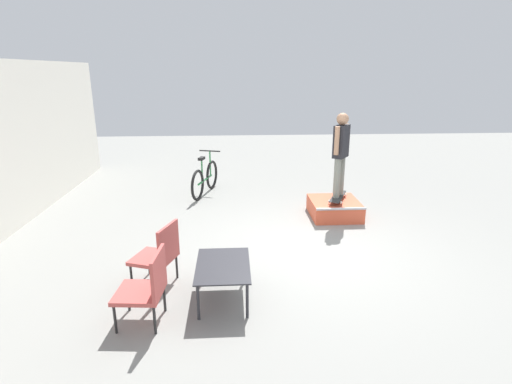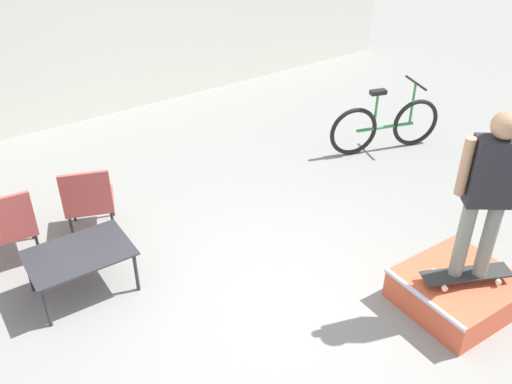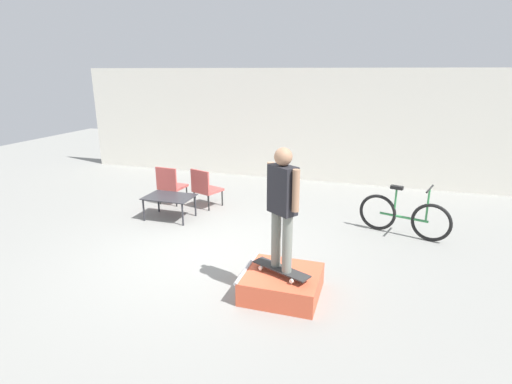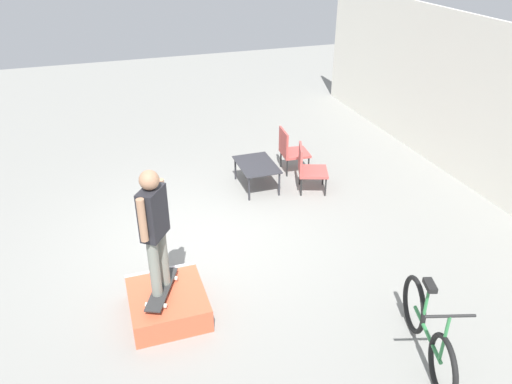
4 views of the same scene
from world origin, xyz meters
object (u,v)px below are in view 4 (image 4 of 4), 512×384
(coffee_table, at_px, (257,167))
(skate_ramp_box, at_px, (168,303))
(person_skater, at_px, (154,223))
(patio_chair_left, at_px, (290,149))
(skateboard_on_ramp, at_px, (162,289))
(bicycle, at_px, (428,332))
(patio_chair_right, at_px, (308,167))

(coffee_table, bearing_deg, skate_ramp_box, -36.65)
(person_skater, bearing_deg, skate_ramp_box, 122.59)
(patio_chair_left, bearing_deg, coffee_table, 122.51)
(coffee_table, relative_size, patio_chair_left, 1.11)
(skateboard_on_ramp, bearing_deg, person_skater, -65.48)
(patio_chair_left, relative_size, bicycle, 0.54)
(patio_chair_right, bearing_deg, person_skater, 148.69)
(patio_chair_left, bearing_deg, person_skater, 142.36)
(person_skater, distance_m, patio_chair_right, 4.06)
(skate_ramp_box, height_order, coffee_table, coffee_table)
(coffee_table, height_order, patio_chair_left, patio_chair_left)
(skateboard_on_ramp, relative_size, person_skater, 0.52)
(coffee_table, bearing_deg, skateboard_on_ramp, -37.35)
(coffee_table, xyz_separation_m, bicycle, (4.55, 0.51, -0.05))
(skateboard_on_ramp, distance_m, coffee_table, 3.65)
(skateboard_on_ramp, bearing_deg, skate_ramp_box, 111.94)
(coffee_table, xyz_separation_m, patio_chair_left, (-0.45, 0.85, 0.04))
(skateboard_on_ramp, xyz_separation_m, patio_chair_right, (-2.50, 3.07, 0.06))
(skateboard_on_ramp, relative_size, patio_chair_right, 0.97)
(patio_chair_right, bearing_deg, patio_chair_left, 19.93)
(skate_ramp_box, xyz_separation_m, skateboard_on_ramp, (-0.00, -0.05, 0.24))
(skateboard_on_ramp, height_order, bicycle, bicycle)
(skate_ramp_box, distance_m, patio_chair_left, 4.51)
(skate_ramp_box, xyz_separation_m, patio_chair_right, (-2.50, 3.01, 0.31))
(coffee_table, distance_m, bicycle, 4.57)
(patio_chair_left, xyz_separation_m, bicycle, (4.99, -0.34, -0.10))
(bicycle, bearing_deg, patio_chair_right, -168.20)
(patio_chair_right, bearing_deg, bicycle, -165.23)
(bicycle, bearing_deg, person_skater, -104.54)
(person_skater, bearing_deg, skateboard_on_ramp, 125.17)
(patio_chair_left, xyz_separation_m, patio_chair_right, (0.85, 0.01, 0.00))
(skateboard_on_ramp, distance_m, patio_chair_right, 3.96)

